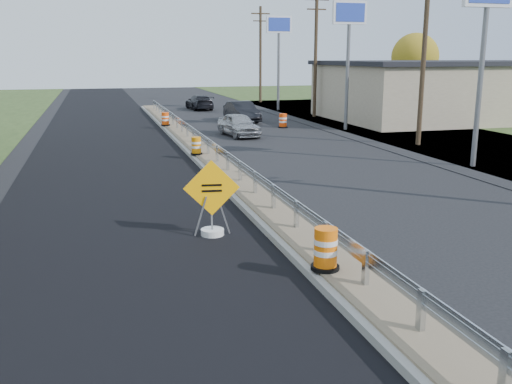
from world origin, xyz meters
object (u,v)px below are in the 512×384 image
object	(u,v)px
caution_sign	(212,217)
car_dark_mid	(242,112)
barrel_median_mid	(196,146)
barrel_median_far	(165,119)
barrel_median_near	(325,250)
car_dark_far	(199,102)
barrel_shoulder_mid	(283,121)
car_silver	(239,125)

from	to	relation	value
caution_sign	car_dark_mid	xyz separation A→B (m)	(7.39, 25.70, 0.21)
caution_sign	barrel_median_mid	world-z (taller)	caution_sign
caution_sign	barrel_median_far	size ratio (longest dim) A/B	2.37
barrel_median_near	car_dark_mid	world-z (taller)	car_dark_mid
caution_sign	car_dark_far	world-z (taller)	caution_sign
car_dark_mid	car_dark_far	xyz separation A→B (m)	(-1.20, 10.45, -0.09)
barrel_median_near	barrel_median_far	size ratio (longest dim) A/B	1.05
caution_sign	car_dark_mid	distance (m)	26.74
barrel_median_mid	barrel_shoulder_mid	distance (m)	12.69
car_silver	barrel_median_near	bearing A→B (deg)	-106.77
barrel_shoulder_mid	car_dark_far	bearing A→B (deg)	101.37
barrel_shoulder_mid	barrel_median_near	bearing A→B (deg)	-106.47
barrel_median_near	barrel_shoulder_mid	bearing A→B (deg)	73.53
caution_sign	car_dark_far	bearing A→B (deg)	88.25
barrel_median_near	car_silver	distance (m)	22.36
barrel_shoulder_mid	car_dark_mid	distance (m)	4.49
barrel_shoulder_mid	barrel_median_far	bearing A→B (deg)	170.06
barrel_median_mid	barrel_median_far	xyz separation A→B (m)	(0.00, 11.52, 0.03)
barrel_median_far	barrel_median_mid	bearing A→B (deg)	-90.00
barrel_median_near	barrel_median_mid	distance (m)	15.00
barrel_median_near	car_dark_mid	distance (m)	29.87
car_dark_far	car_dark_mid	bearing A→B (deg)	92.96
barrel_median_mid	car_silver	xyz separation A→B (m)	(3.77, 7.06, 0.06)
barrel_median_far	car_dark_far	distance (m)	14.04
car_dark_mid	barrel_median_near	bearing A→B (deg)	-105.06
car_dark_mid	barrel_shoulder_mid	bearing A→B (deg)	-71.25
barrel_median_near	barrel_median_far	distance (m)	26.52
barrel_shoulder_mid	car_dark_far	distance (m)	14.87
car_silver	barrel_median_far	bearing A→B (deg)	122.86
barrel_median_near	barrel_median_mid	size ratio (longest dim) A/B	1.13
car_silver	caution_sign	bearing A→B (deg)	-113.50
car_silver	car_dark_far	xyz separation A→B (m)	(0.85, 17.72, -0.03)
caution_sign	barrel_median_far	distance (m)	22.94
barrel_median_near	barrel_shoulder_mid	distance (m)	26.27
barrel_shoulder_mid	car_dark_mid	bearing A→B (deg)	112.78
barrel_median_mid	car_dark_mid	bearing A→B (deg)	67.89
caution_sign	car_dark_mid	bearing A→B (deg)	81.92
car_silver	car_dark_far	bearing A→B (deg)	79.92
barrel_median_near	barrel_median_far	world-z (taller)	barrel_median_near
car_dark_far	caution_sign	bearing A→B (deg)	76.70
barrel_median_mid	barrel_median_near	bearing A→B (deg)	-89.61
barrel_median_far	barrel_shoulder_mid	xyz separation A→B (m)	(7.55, -1.32, -0.20)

